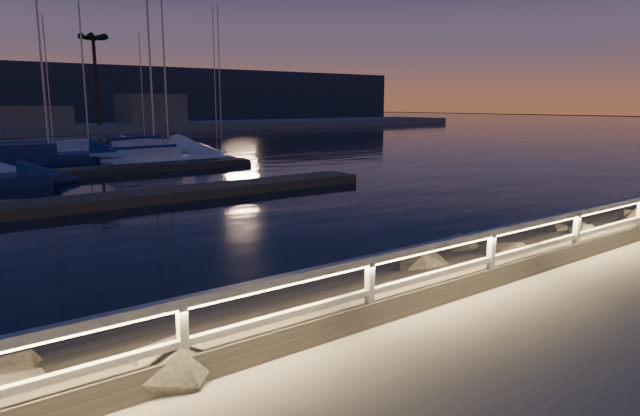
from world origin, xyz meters
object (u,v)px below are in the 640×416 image
(sailboat_l, at_px, (86,149))
(sailboat_g, at_px, (45,156))
(guard_rail, at_px, (454,254))
(sailboat_k, at_px, (152,152))
(sailboat_h, at_px, (166,159))

(sailboat_l, bearing_deg, sailboat_g, -120.85)
(sailboat_g, bearing_deg, guard_rail, -79.02)
(sailboat_g, relative_size, sailboat_k, 0.98)
(sailboat_k, height_order, sailboat_l, sailboat_k)
(sailboat_g, bearing_deg, sailboat_l, 62.86)
(sailboat_g, bearing_deg, sailboat_h, -34.08)
(sailboat_g, height_order, sailboat_k, sailboat_k)
(guard_rail, bearing_deg, sailboat_h, 76.50)
(sailboat_h, relative_size, sailboat_l, 0.91)
(sailboat_g, height_order, sailboat_h, sailboat_g)
(guard_rail, relative_size, sailboat_h, 3.31)
(sailboat_g, xyz_separation_m, sailboat_h, (5.69, -6.07, -0.06))
(sailboat_k, bearing_deg, sailboat_l, 93.85)
(sailboat_h, bearing_deg, guard_rail, -107.68)
(sailboat_h, height_order, sailboat_k, sailboat_k)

